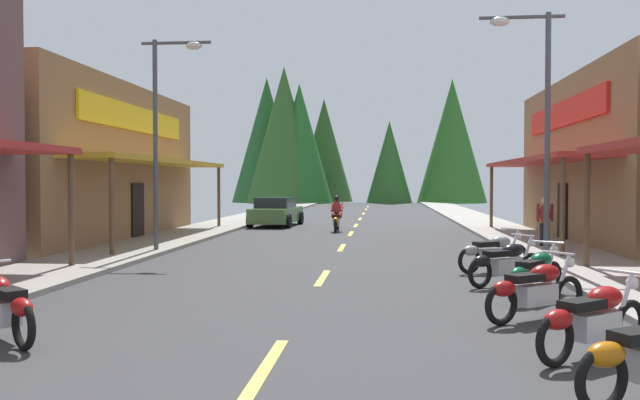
# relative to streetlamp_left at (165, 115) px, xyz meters

# --- Properties ---
(ground) EXTENTS (10.13, 82.90, 0.10)m
(ground) POSITION_rel_streetlamp_left_xyz_m (5.15, 7.43, -4.19)
(ground) COLOR #38383A
(sidewalk_left) EXTENTS (2.75, 82.90, 0.12)m
(sidewalk_left) POSITION_rel_streetlamp_left_xyz_m (-1.29, 7.43, -4.08)
(sidewalk_left) COLOR gray
(sidewalk_left) RESTS_ON ground
(sidewalk_right) EXTENTS (2.75, 82.90, 0.12)m
(sidewalk_right) POSITION_rel_streetlamp_left_xyz_m (11.59, 7.43, -4.08)
(sidewalk_right) COLOR #9E9991
(sidewalk_right) RESTS_ON ground
(centerline_dashes) EXTENTS (0.16, 56.95, 0.01)m
(centerline_dashes) POSITION_rel_streetlamp_left_xyz_m (5.15, 10.33, -4.14)
(centerline_dashes) COLOR #E0C64C
(centerline_dashes) RESTS_ON ground
(storefront_left_far) EXTENTS (10.61, 13.57, 5.75)m
(storefront_left_far) POSITION_rel_streetlamp_left_xyz_m (-7.03, 4.46, -1.27)
(storefront_left_far) COLOR olive
(storefront_left_far) RESTS_ON ground
(streetlamp_left) EXTENTS (2.11, 0.30, 6.39)m
(streetlamp_left) POSITION_rel_streetlamp_left_xyz_m (0.00, 0.00, 0.00)
(streetlamp_left) COLOR #474C51
(streetlamp_left) RESTS_ON ground
(streetlamp_right) EXTENTS (2.11, 0.30, 6.41)m
(streetlamp_right) POSITION_rel_streetlamp_left_xyz_m (10.30, -2.00, 0.01)
(streetlamp_right) COLOR #474C51
(streetlamp_right) RESTS_ON ground
(motorcycle_parked_right_2) EXTENTS (1.74, 1.41, 1.04)m
(motorcycle_parked_right_2) POSITION_rel_streetlamp_left_xyz_m (9.04, -10.74, -3.66)
(motorcycle_parked_right_2) COLOR black
(motorcycle_parked_right_2) RESTS_ON ground
(motorcycle_parked_right_3) EXTENTS (1.79, 1.34, 1.04)m
(motorcycle_parked_right_3) POSITION_rel_streetlamp_left_xyz_m (8.83, -8.61, -3.66)
(motorcycle_parked_right_3) COLOR black
(motorcycle_parked_right_3) RESTS_ON ground
(motorcycle_parked_right_4) EXTENTS (1.38, 1.76, 1.04)m
(motorcycle_parked_right_4) POSITION_rel_streetlamp_left_xyz_m (9.25, -6.83, -3.66)
(motorcycle_parked_right_4) COLOR black
(motorcycle_parked_right_4) RESTS_ON ground
(motorcycle_parked_right_5) EXTENTS (1.76, 1.38, 1.04)m
(motorcycle_parked_right_5) POSITION_rel_streetlamp_left_xyz_m (9.01, -5.19, -3.66)
(motorcycle_parked_right_5) COLOR black
(motorcycle_parked_right_5) RESTS_ON ground
(motorcycle_parked_right_6) EXTENTS (1.85, 1.24, 1.04)m
(motorcycle_parked_right_6) POSITION_rel_streetlamp_left_xyz_m (9.09, -3.19, -3.66)
(motorcycle_parked_right_6) COLOR black
(motorcycle_parked_right_6) RESTS_ON ground
(motorcycle_parked_left_2) EXTENTS (1.72, 1.43, 1.04)m
(motorcycle_parked_left_2) POSITION_rel_streetlamp_left_xyz_m (1.39, -10.63, -3.66)
(motorcycle_parked_left_2) COLOR black
(motorcycle_parked_left_2) RESTS_ON ground
(rider_cruising_lead) EXTENTS (0.60, 2.14, 1.57)m
(rider_cruising_lead) POSITION_rel_streetlamp_left_xyz_m (4.49, 9.06, -3.49)
(rider_cruising_lead) COLOR black
(rider_cruising_lead) RESTS_ON ground
(pedestrian_by_shop) EXTENTS (0.55, 0.34, 1.69)m
(pedestrian_by_shop) POSITION_rel_streetlamp_left_xyz_m (11.58, 2.16, -3.16)
(pedestrian_by_shop) COLOR black
(pedestrian_by_shop) RESTS_ON ground
(parked_car_curbside) EXTENTS (2.30, 4.41, 1.40)m
(parked_car_curbside) POSITION_rel_streetlamp_left_xyz_m (1.28, 12.30, -3.46)
(parked_car_curbside) COLOR #4C723F
(parked_car_curbside) RESTS_ON ground
(treeline_backdrop) EXTENTS (26.76, 12.79, 13.97)m
(treeline_backdrop) POSITION_rel_streetlamp_left_xyz_m (0.47, 48.71, 2.19)
(treeline_backdrop) COLOR #2E5923
(treeline_backdrop) RESTS_ON ground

